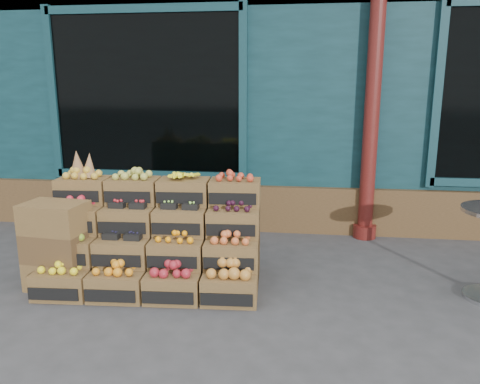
# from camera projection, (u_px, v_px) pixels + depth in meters

# --- Properties ---
(ground) EXTENTS (60.00, 60.00, 0.00)m
(ground) POSITION_uv_depth(u_px,v_px,m) (252.00, 306.00, 4.05)
(ground) COLOR #39393B
(ground) RESTS_ON ground
(shop_facade) EXTENTS (12.00, 6.24, 4.80)m
(shop_facade) POSITION_uv_depth(u_px,v_px,m) (283.00, 55.00, 8.45)
(shop_facade) COLOR #0F3036
(shop_facade) RESTS_ON ground
(crate_display) EXTENTS (2.05, 1.09, 1.25)m
(crate_display) POSITION_uv_depth(u_px,v_px,m) (155.00, 243.00, 4.51)
(crate_display) COLOR brown
(crate_display) RESTS_ON ground
(spare_crates) EXTENTS (0.58, 0.43, 0.82)m
(spare_crates) POSITION_uv_depth(u_px,v_px,m) (57.00, 246.00, 4.34)
(spare_crates) COLOR brown
(spare_crates) RESTS_ON ground
(shopkeeper) EXTENTS (0.80, 0.57, 2.06)m
(shopkeeper) POSITION_uv_depth(u_px,v_px,m) (194.00, 143.00, 6.84)
(shopkeeper) COLOR #134520
(shopkeeper) RESTS_ON ground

